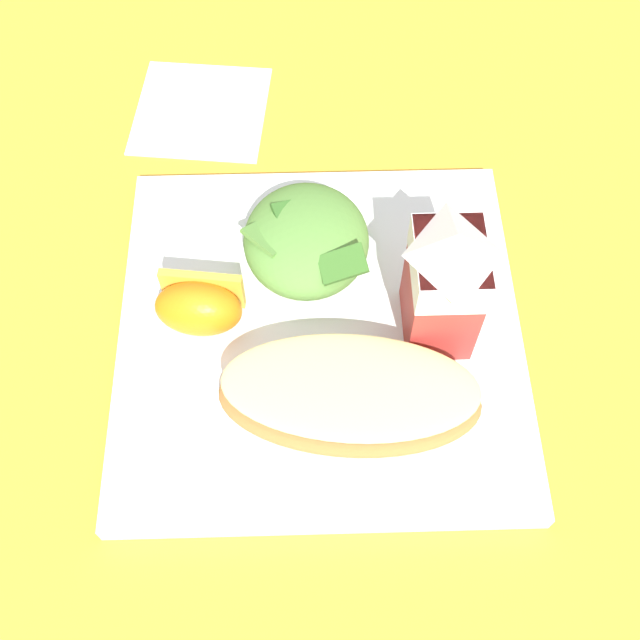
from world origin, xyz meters
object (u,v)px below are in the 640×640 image
paper_napkin (201,110)px  cheesy_pizza_bread (350,395)px  milk_carton (446,282)px  white_plate (320,333)px  green_salad_pile (306,240)px  orange_wedge_front (199,306)px

paper_napkin → cheesy_pizza_bread: bearing=21.7°
milk_carton → paper_napkin: bearing=-142.3°
white_plate → milk_carton: bearing=87.9°
white_plate → cheesy_pizza_bread: bearing=15.9°
green_salad_pile → cheesy_pizza_bread: bearing=11.9°
white_plate → green_salad_pile: (-0.06, -0.01, 0.03)m
green_salad_pile → orange_wedge_front: (0.05, -0.07, -0.00)m
white_plate → paper_napkin: (-0.22, -0.10, -0.01)m
cheesy_pizza_bread → milk_carton: size_ratio=1.61×
white_plate → milk_carton: 0.10m
white_plate → milk_carton: size_ratio=2.55×
milk_carton → orange_wedge_front: bearing=-93.6°
white_plate → paper_napkin: white_plate is taller
cheesy_pizza_bread → orange_wedge_front: 0.12m
white_plate → paper_napkin: size_ratio=2.55×
cheesy_pizza_bread → paper_napkin: (-0.29, -0.11, -0.03)m
green_salad_pile → orange_wedge_front: green_salad_pile is taller
cheesy_pizza_bread → orange_wedge_front: bearing=-124.4°
green_salad_pile → milk_carton: 0.12m
green_salad_pile → paper_napkin: 0.19m
orange_wedge_front → paper_napkin: size_ratio=0.58×
white_plate → green_salad_pile: size_ratio=2.80×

